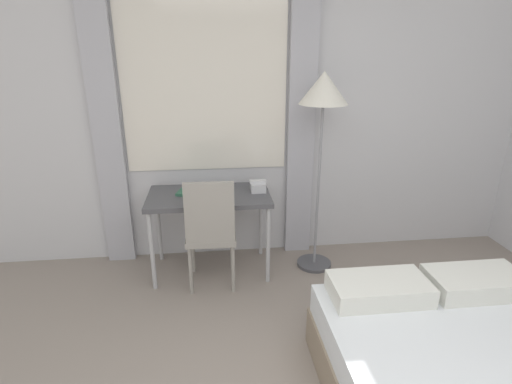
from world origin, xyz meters
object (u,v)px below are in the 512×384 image
at_px(desk, 209,202).
at_px(book, 196,192).
at_px(telephone, 258,186).
at_px(desk_chair, 211,228).
at_px(standing_lamp, 323,103).

height_order(desk, book, book).
bearing_deg(desk, telephone, 4.38).
xyz_separation_m(desk_chair, book, (-0.11, 0.30, 0.21)).
relative_size(standing_lamp, telephone, 11.94).
distance_m(desk_chair, book, 0.38).
relative_size(desk, standing_lamp, 0.60).
distance_m(telephone, book, 0.53).
bearing_deg(book, telephone, 0.01).
distance_m(desk_chair, standing_lamp, 1.34).
distance_m(desk_chair, telephone, 0.56).
bearing_deg(standing_lamp, book, 176.77).
relative_size(standing_lamp, book, 5.06).
xyz_separation_m(desk, book, (-0.11, 0.03, 0.08)).
distance_m(desk, telephone, 0.44).
distance_m(standing_lamp, telephone, 0.87).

